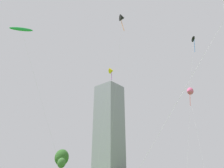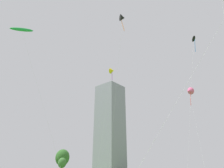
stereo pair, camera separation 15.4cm
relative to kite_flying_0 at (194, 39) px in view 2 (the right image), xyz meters
name	(u,v)px [view 2 (the right image)]	position (x,y,z in m)	size (l,w,h in m)	color
kite_flying_0	(194,39)	(0.00, 0.00, 0.00)	(5.89, 10.02, 33.50)	silver
kite_flying_1	(122,18)	(-13.53, -14.30, 1.50)	(5.03, 1.99, 35.20)	silver
kite_flying_2	(189,91)	(-3.37, 1.85, -13.17)	(2.37, 9.07, 20.70)	silver
kite_flying_6	(112,71)	(-21.80, -4.24, -5.70)	(4.09, 2.25, 28.00)	silver
kite_flying_7	(22,30)	(-29.97, -27.47, -4.92)	(9.60, 10.04, 28.43)	silver
park_tree_1	(62,163)	(-34.96, -6.28, -29.39)	(2.08, 2.08, 4.67)	brown
park_tree_2	(62,158)	(-38.99, -1.93, -27.83)	(3.88, 3.88, 7.21)	brown
distant_highrise_0	(110,126)	(-66.04, 73.51, -2.77)	(16.79, 15.86, 60.09)	gray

